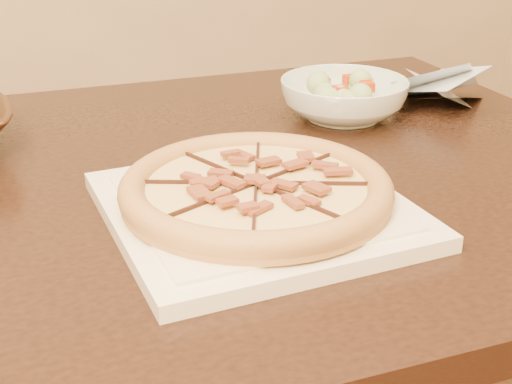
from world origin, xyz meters
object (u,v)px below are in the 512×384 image
(salad_bowl, at_px, (344,99))
(plate, at_px, (256,208))
(dining_table, at_px, (129,257))
(pizza, at_px, (256,189))

(salad_bowl, bearing_deg, plate, -130.66)
(dining_table, distance_m, salad_bowl, 0.41)
(salad_bowl, bearing_deg, pizza, -130.66)
(plate, bearing_deg, dining_table, 129.35)
(plate, bearing_deg, pizza, 118.54)
(dining_table, height_order, pizza, pizza)
(dining_table, height_order, salad_bowl, salad_bowl)
(dining_table, relative_size, pizza, 4.60)
(pizza, distance_m, salad_bowl, 0.37)
(dining_table, bearing_deg, pizza, -50.65)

